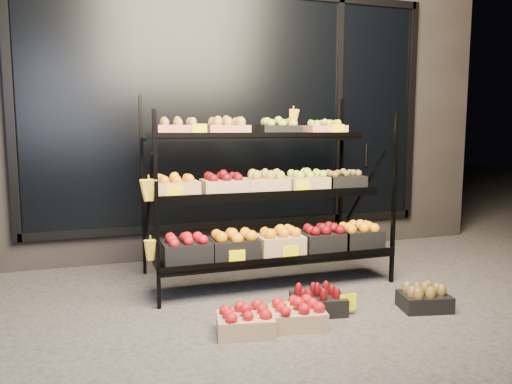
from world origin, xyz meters
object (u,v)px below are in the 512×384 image
object	(u,v)px
floor_crate_midright	(297,314)
display_rack	(266,194)
floor_crate_midleft	(318,301)
floor_crate_left	(245,321)

from	to	relation	value
floor_crate_midright	display_rack	bearing A→B (deg)	91.31
display_rack	floor_crate_midright	bearing A→B (deg)	-98.54
floor_crate_midleft	floor_crate_midright	bearing A→B (deg)	-132.13
floor_crate_left	floor_crate_midleft	bearing A→B (deg)	28.64
display_rack	floor_crate_midleft	xyz separation A→B (m)	(0.09, -0.88, -0.70)
floor_crate_left	display_rack	bearing A→B (deg)	74.82
floor_crate_left	floor_crate_midright	distance (m)	0.37
display_rack	floor_crate_midleft	world-z (taller)	display_rack
floor_crate_left	floor_crate_midleft	distance (m)	0.66
floor_crate_left	floor_crate_midleft	size ratio (longest dim) A/B	0.98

